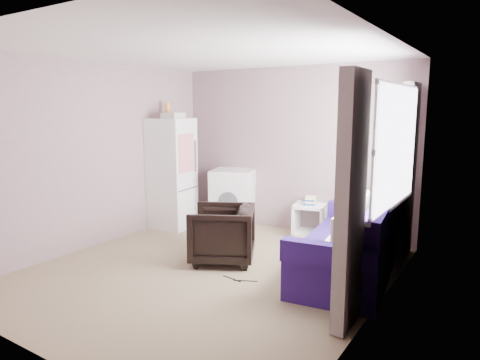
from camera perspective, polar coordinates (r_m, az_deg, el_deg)
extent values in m
cube|color=#937F60|center=(5.13, -4.21, -12.10)|extent=(3.80, 4.20, 0.02)
cube|color=silver|center=(4.81, -4.58, 17.05)|extent=(3.80, 4.20, 0.02)
cube|color=gray|center=(6.60, 6.78, 3.99)|extent=(3.80, 0.02, 2.50)
cube|color=gray|center=(3.40, -26.42, -2.08)|extent=(3.80, 0.02, 2.50)
cube|color=gray|center=(6.15, -18.73, 3.16)|extent=(0.02, 4.20, 2.50)
cube|color=gray|center=(3.97, 18.16, -0.04)|extent=(0.02, 4.20, 2.50)
cube|color=white|center=(4.62, 20.30, 4.26)|extent=(0.01, 1.60, 1.20)
imported|color=black|center=(5.30, -2.40, -6.82)|extent=(0.97, 0.99, 0.77)
cube|color=white|center=(6.83, -9.07, 0.86)|extent=(0.66, 0.66, 1.73)
cube|color=#504F57|center=(6.70, -6.91, -1.19)|extent=(0.07, 0.55, 0.02)
cube|color=#504F57|center=(6.80, -5.96, 3.20)|extent=(0.02, 0.03, 0.49)
cube|color=white|center=(6.59, -7.13, 3.58)|extent=(0.05, 0.41, 0.59)
cylinder|color=orange|center=(6.84, -9.59, 9.12)|extent=(0.09, 0.09, 0.24)
cube|color=#B9BAAF|center=(6.61, -8.92, 8.48)|extent=(0.29, 0.32, 0.09)
cube|color=white|center=(6.89, -0.88, -2.37)|extent=(0.82, 0.82, 0.92)
cube|color=#504F57|center=(6.80, -0.93, 1.11)|extent=(0.76, 0.75, 0.05)
cylinder|color=#504F57|center=(6.58, -1.60, -2.89)|extent=(0.29, 0.12, 0.30)
cube|color=white|center=(6.35, 9.32, -3.41)|extent=(0.53, 0.53, 0.04)
cube|color=white|center=(6.45, 9.22, -6.98)|extent=(0.53, 0.53, 0.04)
cube|color=white|center=(6.44, 7.48, -5.22)|extent=(0.14, 0.44, 0.50)
cube|color=white|center=(6.37, 11.07, -5.49)|extent=(0.14, 0.44, 0.50)
cube|color=#244598|center=(6.34, 9.32, -3.10)|extent=(0.19, 0.25, 0.03)
cube|color=beige|center=(6.33, 9.44, -2.84)|extent=(0.21, 0.25, 0.03)
cube|color=#244598|center=(6.33, 9.26, -2.56)|extent=(0.18, 0.24, 0.03)
cube|color=beige|center=(6.31, 9.41, -2.32)|extent=(0.21, 0.25, 0.03)
cube|color=navy|center=(5.07, 14.13, -9.93)|extent=(1.15, 2.02, 0.43)
cube|color=navy|center=(4.89, 18.46, -5.37)|extent=(0.44, 1.93, 0.47)
cube|color=navy|center=(4.11, 11.70, -9.76)|extent=(0.92, 0.27, 0.21)
cube|color=navy|center=(5.86, 16.06, -4.12)|extent=(0.92, 0.27, 0.21)
cube|color=#F7F2BB|center=(4.35, 13.42, -7.25)|extent=(0.18, 0.44, 0.43)
cube|color=#F7F2BB|center=(5.53, 16.12, -3.79)|extent=(0.18, 0.44, 0.43)
cube|color=white|center=(4.92, 13.00, -7.74)|extent=(0.29, 0.38, 0.02)
cube|color=silver|center=(4.86, 14.60, -6.52)|extent=(0.11, 0.36, 0.23)
cube|color=white|center=(4.73, 19.06, -3.31)|extent=(0.14, 1.70, 0.04)
cube|color=white|center=(4.71, 19.67, -3.01)|extent=(0.02, 1.68, 0.05)
cube|color=white|center=(4.62, 20.08, 4.27)|extent=(0.02, 1.68, 0.05)
cube|color=white|center=(4.61, 20.51, 11.71)|extent=(0.02, 1.68, 0.05)
cube|color=white|center=(3.85, 17.39, 3.48)|extent=(0.02, 0.05, 1.20)
cube|color=white|center=(4.36, 19.29, 4.04)|extent=(0.02, 0.05, 1.20)
cube|color=white|center=(4.88, 20.79, 4.48)|extent=(0.02, 0.05, 1.20)
cube|color=white|center=(5.40, 22.00, 4.83)|extent=(0.02, 0.05, 1.20)
cube|color=beige|center=(3.67, 14.55, -2.99)|extent=(0.12, 0.46, 2.18)
cube|color=beige|center=(5.74, 21.41, 1.07)|extent=(0.12, 0.46, 2.18)
cylinder|color=black|center=(4.83, 0.71, -13.28)|extent=(0.25, 0.13, 0.01)
cylinder|color=black|center=(4.88, -1.09, -13.01)|extent=(0.27, 0.05, 0.01)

